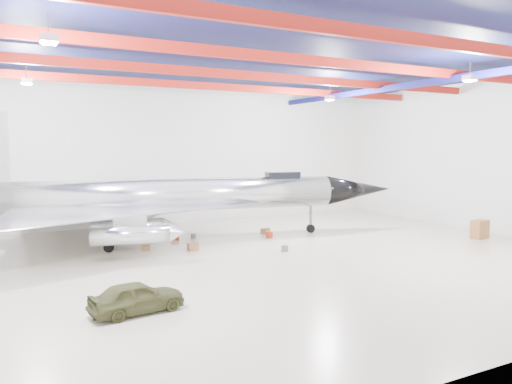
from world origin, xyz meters
TOP-DOWN VIEW (x-y plane):
  - floor at (0.00, 0.00)m, footprint 40.00×40.00m
  - wall_back at (0.00, 15.00)m, footprint 40.00×0.00m
  - wall_right at (20.00, 0.00)m, footprint 0.00×30.00m
  - ceiling at (0.00, 0.00)m, footprint 40.00×40.00m
  - ceiling_structure at (0.00, 0.00)m, footprint 39.50×29.50m
  - jet_aircraft at (-1.30, 7.61)m, footprint 30.10×20.14m
  - jeep at (-7.25, -5.70)m, footprint 3.69×1.88m
  - desk at (17.13, -1.44)m, footprint 1.46×0.91m
  - crate_ply at (-3.92, 5.21)m, footprint 0.57×0.52m
  - toolbox_red at (-1.25, 7.69)m, footprint 0.48×0.40m
  - engine_drum at (3.30, 1.10)m, footprint 0.46×0.46m
  - parts_bin at (5.13, 6.83)m, footprint 0.70×0.64m
  - crate_small at (-5.54, 6.61)m, footprint 0.48×0.40m
  - tool_chest at (4.66, 5.39)m, footprint 0.47×0.47m
  - oil_barrel at (-1.38, 3.98)m, footprint 0.63×0.51m
  - spares_box at (0.02, 7.63)m, footprint 0.38×0.38m

SIDE VIEW (x-z plane):
  - floor at x=0.00m, z-range 0.00..0.00m
  - crate_small at x=-5.54m, z-range 0.00..0.30m
  - toolbox_red at x=-1.25m, z-range 0.00..0.32m
  - spares_box at x=0.02m, z-range 0.00..0.33m
  - crate_ply at x=-3.92m, z-range 0.00..0.33m
  - engine_drum at x=3.30m, z-range 0.00..0.37m
  - parts_bin at x=5.13m, z-range 0.00..0.40m
  - tool_chest at x=4.66m, z-range 0.00..0.43m
  - oil_barrel at x=-1.38m, z-range 0.00..0.43m
  - jeep at x=-7.25m, z-range 0.00..1.20m
  - desk at x=17.13m, z-range 0.00..1.25m
  - jet_aircraft at x=-1.30m, z-range -1.42..6.84m
  - wall_back at x=0.00m, z-range -14.50..25.50m
  - wall_right at x=20.00m, z-range -9.50..20.50m
  - ceiling_structure at x=0.00m, z-range 9.79..10.86m
  - ceiling at x=0.00m, z-range 11.00..11.00m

